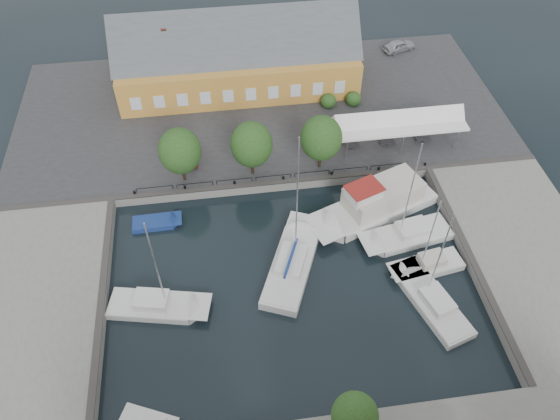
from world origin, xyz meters
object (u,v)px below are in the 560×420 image
Objects in this scene: car_red at (188,152)px; east_boat_b at (427,267)px; warehouse at (232,59)px; tent_canopy at (400,124)px; trawler at (376,204)px; east_boat_a at (407,236)px; east_boat_c at (432,303)px; west_boat_c at (157,307)px; car_silver at (399,46)px; center_sailboat at (292,264)px; launch_nw at (156,223)px.

car_red is 0.45× the size of east_boat_b.
warehouse reaches higher than tent_canopy.
warehouse is at bearing 118.35° from trawler.
east_boat_a is (-2.34, -12.39, -3.42)m from tent_canopy.
east_boat_c is at bearing -101.73° from east_boat_b.
tent_canopy is 1.00× the size of trawler.
west_boat_c is (-23.42, -4.62, -0.00)m from east_boat_a.
east_boat_c is (20.05, -20.80, -1.46)m from car_red.
car_silver is 35.30m from east_boat_b.
trawler is at bearing 119.48° from east_boat_a.
car_red is 0.38× the size of east_boat_c.
warehouse is 32.47m from west_boat_c.
west_boat_c reaches higher than tent_canopy.
east_boat_a is 3.79m from east_boat_b.
tent_canopy is at bearing 144.30° from car_silver.
trawler is 1.45× the size of east_boat_b.
warehouse is 6.50× the size of car_silver.
center_sailboat reaches higher than east_boat_c.
east_boat_b is (14.95, -29.97, -4.17)m from warehouse.
east_boat_a reaches higher than trawler.
launch_nw is at bearing 150.56° from center_sailboat.
car_silver is 31.84m from east_boat_a.
east_boat_c is at bearing -50.92° from car_red.
west_boat_c is at bearing 119.92° from car_silver.
launch_nw is at bearing -118.15° from car_red.
center_sailboat is at bearing 171.17° from east_boat_b.
car_silver is at bearing 48.36° from west_boat_c.
east_boat_a is at bearing 11.17° from west_boat_c.
center_sailboat is at bearing -133.86° from tent_canopy.
car_red is 0.31× the size of trawler.
east_boat_a is at bearing -60.52° from trawler.
car_silver is 40.83m from launch_nw.
car_silver reaches higher than launch_nw.
launch_nw is at bearing 160.09° from east_boat_b.
center_sailboat reaches higher than east_boat_a.
warehouse is 2.04× the size of trawler.
car_red is 24.15m from east_boat_a.
west_boat_c is (-31.46, -35.39, -1.49)m from car_silver.
west_boat_c reaches higher than car_red.
trawler is at bearing -117.49° from tent_canopy.
car_red is (-28.19, -17.53, -0.03)m from car_silver.
car_red is 28.92m from east_boat_c.
trawler is (12.12, -22.46, -3.41)m from warehouse.
east_boat_a reaches higher than east_boat_c.
car_silver is 0.37× the size of west_boat_c.
car_silver is 1.01× the size of car_red.
tent_canopy reaches higher than launch_nw.
east_boat_b is at bearing -69.34° from trawler.
tent_canopy is at bearing 46.14° from center_sailboat.
east_boat_c is 23.50m from west_boat_c.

